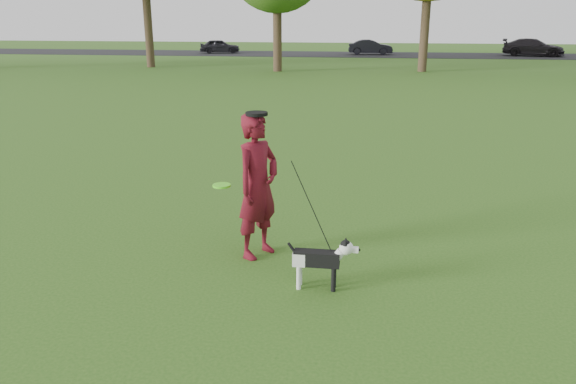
% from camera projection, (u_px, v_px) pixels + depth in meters
% --- Properties ---
extents(ground, '(120.00, 120.00, 0.00)m').
position_uv_depth(ground, '(268.00, 274.00, 6.84)').
color(ground, '#285116').
rests_on(ground, ground).
extents(road, '(120.00, 7.00, 0.02)m').
position_uv_depth(road, '(356.00, 54.00, 44.59)').
color(road, black).
rests_on(road, ground).
extents(man, '(0.73, 0.82, 1.88)m').
position_uv_depth(man, '(258.00, 186.00, 7.13)').
color(man, '#500B1B').
rests_on(man, ground).
extents(dog, '(0.83, 0.17, 0.63)m').
position_uv_depth(dog, '(322.00, 257.00, 6.37)').
color(dog, black).
rests_on(dog, ground).
extents(car_left, '(3.47, 2.13, 1.10)m').
position_uv_depth(car_left, '(220.00, 46.00, 45.92)').
color(car_left, black).
rests_on(car_left, road).
extents(car_mid, '(3.51, 1.38, 1.14)m').
position_uv_depth(car_mid, '(370.00, 47.00, 44.26)').
color(car_mid, black).
rests_on(car_mid, road).
extents(car_right, '(4.75, 2.82, 1.29)m').
position_uv_depth(car_right, '(533.00, 47.00, 42.58)').
color(car_right, black).
rests_on(car_right, road).
extents(man_held_items, '(1.58, 0.99, 1.46)m').
position_uv_depth(man_held_items, '(310.00, 205.00, 6.63)').
color(man_held_items, '#58F51F').
rests_on(man_held_items, ground).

